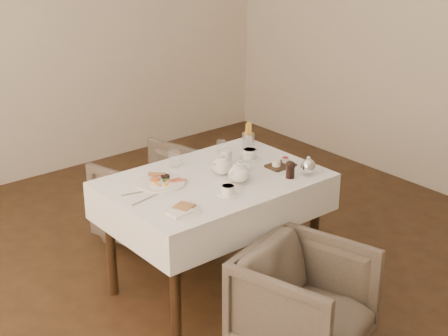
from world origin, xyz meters
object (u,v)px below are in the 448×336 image
table (214,196)px  teapot_centre (222,165)px  armchair_far (156,198)px  breakfast_plate (161,182)px  armchair_near (304,302)px

table → teapot_centre: bearing=9.7°
teapot_centre → armchair_far: bearing=87.6°
breakfast_plate → teapot_centre: teapot_centre is taller
table → teapot_centre: 0.20m
armchair_far → teapot_centre: bearing=73.9°
table → teapot_centre: teapot_centre is taller
armchair_near → armchair_far: (0.11, 1.58, 0.02)m
breakfast_plate → armchair_near: bearing=-90.3°
armchair_far → breakfast_plate: bearing=44.7°
table → armchair_near: 0.87m
breakfast_plate → table: bearing=-42.3°
armchair_far → breakfast_plate: size_ratio=2.45×
table → armchair_near: table is taller
table → armchair_near: bearing=-91.0°
armchair_near → armchair_far: 1.58m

